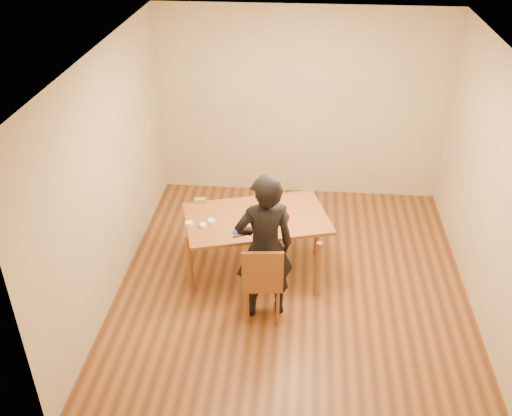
# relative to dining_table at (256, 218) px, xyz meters

# --- Properties ---
(room_shell) EXTENTS (4.00, 4.50, 2.70)m
(room_shell) POSITION_rel_dining_table_xyz_m (0.44, 0.09, 0.62)
(room_shell) COLOR #5A3216
(room_shell) RESTS_ON ground
(dining_table) EXTENTS (1.81, 1.37, 0.04)m
(dining_table) POSITION_rel_dining_table_xyz_m (0.00, 0.00, 0.00)
(dining_table) COLOR brown
(dining_table) RESTS_ON floor
(dining_chair) EXTENTS (0.41, 0.41, 0.04)m
(dining_chair) POSITION_rel_dining_table_xyz_m (0.15, -0.78, -0.28)
(dining_chair) COLOR brown
(dining_chair) RESTS_ON floor
(cake_plate) EXTENTS (0.30, 0.30, 0.02)m
(cake_plate) POSITION_rel_dining_table_xyz_m (0.23, -0.00, 0.03)
(cake_plate) COLOR red
(cake_plate) RESTS_ON dining_table
(cake) EXTENTS (0.24, 0.24, 0.08)m
(cake) POSITION_rel_dining_table_xyz_m (0.23, -0.00, 0.08)
(cake) COLOR white
(cake) RESTS_ON cake_plate
(frosting_dome) EXTENTS (0.23, 0.23, 0.03)m
(frosting_dome) POSITION_rel_dining_table_xyz_m (0.23, -0.00, 0.13)
(frosting_dome) COLOR white
(frosting_dome) RESTS_ON cake
(frosting_tub) EXTENTS (0.08, 0.08, 0.07)m
(frosting_tub) POSITION_rel_dining_table_xyz_m (-0.13, -0.30, 0.06)
(frosting_tub) COLOR white
(frosting_tub) RESTS_ON dining_table
(frosting_lid) EXTENTS (0.11, 0.11, 0.01)m
(frosting_lid) POSITION_rel_dining_table_xyz_m (-0.18, -0.34, 0.02)
(frosting_lid) COLOR #1A24AA
(frosting_lid) RESTS_ON dining_table
(frosting_dollop) EXTENTS (0.04, 0.04, 0.02)m
(frosting_dollop) POSITION_rel_dining_table_xyz_m (-0.18, -0.34, 0.04)
(frosting_dollop) COLOR white
(frosting_dollop) RESTS_ON frosting_lid
(ramekin_green) EXTENTS (0.08, 0.08, 0.04)m
(ramekin_green) POSITION_rel_dining_table_xyz_m (-0.57, -0.27, 0.04)
(ramekin_green) COLOR white
(ramekin_green) RESTS_ON dining_table
(ramekin_yellow) EXTENTS (0.09, 0.09, 0.04)m
(ramekin_yellow) POSITION_rel_dining_table_xyz_m (-0.49, -0.18, 0.04)
(ramekin_yellow) COLOR white
(ramekin_yellow) RESTS_ON dining_table
(ramekin_multi) EXTENTS (0.09, 0.09, 0.04)m
(ramekin_multi) POSITION_rel_dining_table_xyz_m (-0.74, -0.24, 0.04)
(ramekin_multi) COLOR white
(ramekin_multi) RESTS_ON dining_table
(candy_box_pink) EXTENTS (0.14, 0.08, 0.02)m
(candy_box_pink) POSITION_rel_dining_table_xyz_m (-0.70, 0.28, 0.03)
(candy_box_pink) COLOR #E6369B
(candy_box_pink) RESTS_ON dining_table
(candy_box_green) EXTENTS (0.14, 0.08, 0.02)m
(candy_box_green) POSITION_rel_dining_table_xyz_m (-0.70, 0.28, 0.05)
(candy_box_green) COLOR green
(candy_box_green) RESTS_ON candy_box_pink
(spatula) EXTENTS (0.16, 0.08, 0.01)m
(spatula) POSITION_rel_dining_table_xyz_m (-0.14, -0.41, 0.02)
(spatula) COLOR black
(spatula) RESTS_ON dining_table
(person) EXTENTS (0.70, 0.56, 1.69)m
(person) POSITION_rel_dining_table_xyz_m (0.15, -0.73, 0.11)
(person) COLOR black
(person) RESTS_ON floor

